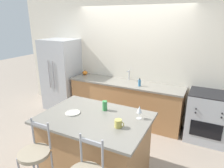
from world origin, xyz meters
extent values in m
plane|color=gray|center=(0.00, 0.00, 0.00)|extent=(18.00, 18.00, 0.00)
cube|color=beige|center=(0.00, 0.66, 1.35)|extent=(6.00, 0.07, 2.70)
cube|color=#A87547|center=(0.00, 0.36, 0.44)|extent=(2.49, 0.60, 0.88)
cube|color=gray|center=(0.00, 0.36, 0.89)|extent=(2.53, 0.64, 0.03)
cube|color=black|center=(0.00, 0.36, 0.91)|extent=(0.56, 0.33, 0.01)
cylinder|color=#ADAFB5|center=(0.00, 0.56, 1.02)|extent=(0.02, 0.02, 0.22)
cylinder|color=#ADAFB5|center=(0.00, 0.50, 1.12)|extent=(0.02, 0.12, 0.02)
cube|color=#A87547|center=(0.27, -1.38, 0.45)|extent=(1.38, 0.94, 0.90)
cube|color=gray|center=(0.27, -1.38, 0.92)|extent=(1.50, 1.06, 0.03)
cube|color=#ADAFB5|center=(-1.72, 0.29, 0.88)|extent=(0.83, 0.70, 1.76)
cylinder|color=#939399|center=(-1.79, -0.07, 0.97)|extent=(0.02, 0.02, 0.67)
cylinder|color=#939399|center=(-1.66, -0.07, 0.97)|extent=(0.02, 0.02, 0.67)
cube|color=#ADAFB5|center=(1.69, 0.33, 0.47)|extent=(0.73, 0.61, 0.93)
cube|color=black|center=(1.69, 0.02, 0.35)|extent=(0.52, 0.01, 0.30)
cube|color=black|center=(1.69, 0.33, 0.94)|extent=(0.73, 0.61, 0.02)
cylinder|color=black|center=(1.49, 0.01, 0.73)|extent=(0.03, 0.02, 0.03)
cylinder|color=black|center=(1.90, 0.01, 0.73)|extent=(0.03, 0.02, 0.03)
cylinder|color=black|center=(1.49, 0.01, 0.65)|extent=(0.03, 0.02, 0.03)
cylinder|color=black|center=(1.90, 0.01, 0.65)|extent=(0.03, 0.02, 0.03)
cylinder|color=gray|center=(-0.09, -2.14, 0.73)|extent=(0.37, 0.37, 0.04)
cylinder|color=#99999E|center=(-0.22, -2.01, 0.93)|extent=(0.02, 0.02, 0.35)
cylinder|color=#99999E|center=(0.04, -2.01, 0.93)|extent=(0.02, 0.02, 0.35)
cube|color=#99999E|center=(-0.09, -2.01, 1.04)|extent=(0.26, 0.02, 0.04)
cylinder|color=#99999E|center=(0.50, -2.03, 0.93)|extent=(0.02, 0.02, 0.35)
cylinder|color=#99999E|center=(0.76, -2.03, 0.93)|extent=(0.02, 0.02, 0.35)
cube|color=#99999E|center=(0.63, -2.03, 1.04)|extent=(0.26, 0.02, 0.04)
cylinder|color=beige|center=(-0.06, -1.43, 0.94)|extent=(0.22, 0.22, 0.01)
torus|color=beige|center=(-0.06, -1.43, 0.95)|extent=(0.21, 0.21, 0.01)
cylinder|color=white|center=(0.84, -1.15, 0.94)|extent=(0.07, 0.07, 0.00)
cylinder|color=white|center=(0.84, -1.15, 0.98)|extent=(0.01, 0.01, 0.08)
cone|color=white|center=(0.84, -1.15, 1.07)|extent=(0.07, 0.07, 0.10)
cylinder|color=#C1B251|center=(0.68, -1.48, 0.99)|extent=(0.09, 0.09, 0.10)
torus|color=#C1B251|center=(0.73, -1.48, 0.99)|extent=(0.07, 0.01, 0.07)
cylinder|color=#3D934C|center=(0.30, -1.13, 1.01)|extent=(0.07, 0.07, 0.15)
ellipsoid|color=orange|center=(-1.13, 0.46, 0.96)|extent=(0.12, 0.12, 0.10)
cylinder|color=brown|center=(-1.13, 0.46, 1.02)|extent=(0.02, 0.02, 0.02)
cylinder|color=teal|center=(0.36, 0.23, 0.98)|extent=(0.05, 0.05, 0.13)
cylinder|color=black|center=(0.36, 0.23, 1.06)|extent=(0.02, 0.02, 0.03)
camera|label=1|loc=(1.60, -3.49, 2.23)|focal=32.00mm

